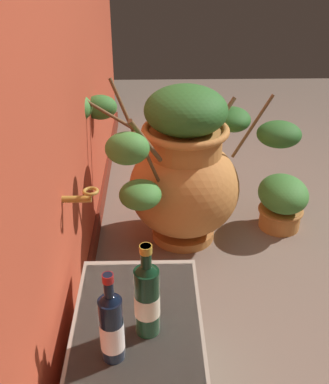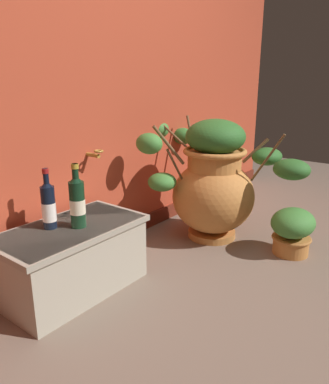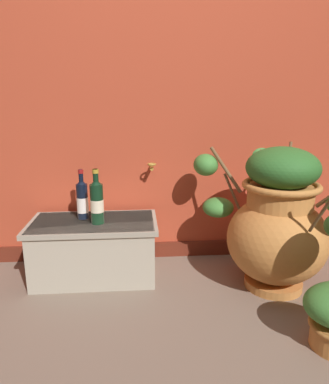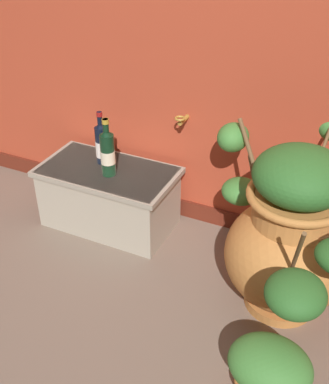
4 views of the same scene
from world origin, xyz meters
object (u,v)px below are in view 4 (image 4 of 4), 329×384
(wine_bottle_middle, at_px, (108,151))
(potted_shrub, at_px, (268,373))
(terracotta_urn, at_px, (291,235))
(wine_bottle_left, at_px, (102,143))

(wine_bottle_middle, xyz_separation_m, potted_shrub, (1.10, -0.71, -0.33))
(terracotta_urn, height_order, potted_shrub, terracotta_urn)
(wine_bottle_middle, bearing_deg, wine_bottle_left, 134.93)
(terracotta_urn, bearing_deg, potted_shrub, -82.11)
(potted_shrub, bearing_deg, wine_bottle_left, 145.81)
(wine_bottle_left, distance_m, potted_shrub, 1.48)
(terracotta_urn, relative_size, wine_bottle_left, 3.98)
(terracotta_urn, distance_m, wine_bottle_left, 1.15)
(wine_bottle_left, relative_size, potted_shrub, 0.96)
(wine_bottle_left, xyz_separation_m, potted_shrub, (1.19, -0.81, -0.32))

